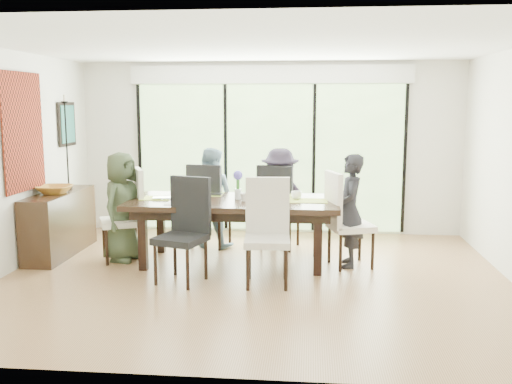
# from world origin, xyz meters

# --- Properties ---
(floor) EXTENTS (6.00, 5.00, 0.01)m
(floor) POSITION_xyz_m (0.00, 0.00, -0.01)
(floor) COLOR brown
(floor) RESTS_ON ground
(ceiling) EXTENTS (6.00, 5.00, 0.01)m
(ceiling) POSITION_xyz_m (0.00, 0.00, 2.71)
(ceiling) COLOR white
(ceiling) RESTS_ON wall_back
(wall_back) EXTENTS (6.00, 0.02, 2.70)m
(wall_back) POSITION_xyz_m (0.00, 2.51, 1.35)
(wall_back) COLOR silver
(wall_back) RESTS_ON floor
(wall_front) EXTENTS (6.00, 0.02, 2.70)m
(wall_front) POSITION_xyz_m (0.00, -2.51, 1.35)
(wall_front) COLOR silver
(wall_front) RESTS_ON floor
(wall_left) EXTENTS (0.02, 5.00, 2.70)m
(wall_left) POSITION_xyz_m (-3.01, 0.00, 1.35)
(wall_left) COLOR white
(wall_left) RESTS_ON floor
(glass_doors) EXTENTS (4.20, 0.02, 2.30)m
(glass_doors) POSITION_xyz_m (0.00, 2.47, 1.20)
(glass_doors) COLOR #598C3F
(glass_doors) RESTS_ON wall_back
(blinds_header) EXTENTS (4.40, 0.06, 0.28)m
(blinds_header) POSITION_xyz_m (0.00, 2.46, 2.50)
(blinds_header) COLOR white
(blinds_header) RESTS_ON wall_back
(mullion_a) EXTENTS (0.05, 0.04, 2.30)m
(mullion_a) POSITION_xyz_m (-2.10, 2.46, 1.20)
(mullion_a) COLOR black
(mullion_a) RESTS_ON wall_back
(mullion_b) EXTENTS (0.05, 0.04, 2.30)m
(mullion_b) POSITION_xyz_m (-0.70, 2.46, 1.20)
(mullion_b) COLOR black
(mullion_b) RESTS_ON wall_back
(mullion_c) EXTENTS (0.05, 0.04, 2.30)m
(mullion_c) POSITION_xyz_m (0.70, 2.46, 1.20)
(mullion_c) COLOR black
(mullion_c) RESTS_ON wall_back
(mullion_d) EXTENTS (0.05, 0.04, 2.30)m
(mullion_d) POSITION_xyz_m (2.10, 2.46, 1.20)
(mullion_d) COLOR black
(mullion_d) RESTS_ON wall_back
(deck) EXTENTS (6.00, 1.80, 0.10)m
(deck) POSITION_xyz_m (0.00, 3.40, -0.05)
(deck) COLOR #4F3022
(deck) RESTS_ON ground
(rail_top) EXTENTS (6.00, 0.08, 0.06)m
(rail_top) POSITION_xyz_m (0.00, 4.20, 0.55)
(rail_top) COLOR brown
(rail_top) RESTS_ON deck
(foliage_left) EXTENTS (3.20, 3.20, 3.20)m
(foliage_left) POSITION_xyz_m (-1.80, 5.20, 1.44)
(foliage_left) COLOR #14380F
(foliage_left) RESTS_ON ground
(foliage_mid) EXTENTS (4.00, 4.00, 4.00)m
(foliage_mid) POSITION_xyz_m (0.40, 5.80, 1.80)
(foliage_mid) COLOR #14380F
(foliage_mid) RESTS_ON ground
(foliage_right) EXTENTS (2.80, 2.80, 2.80)m
(foliage_right) POSITION_xyz_m (2.20, 5.00, 1.26)
(foliage_right) COLOR #14380F
(foliage_right) RESTS_ON ground
(foliage_far) EXTENTS (3.60, 3.60, 3.60)m
(foliage_far) POSITION_xyz_m (-0.60, 6.50, 1.62)
(foliage_far) COLOR #14380F
(foliage_far) RESTS_ON ground
(table_top) EXTENTS (2.67, 1.22, 0.07)m
(table_top) POSITION_xyz_m (-0.33, 0.64, 0.80)
(table_top) COLOR black
(table_top) RESTS_ON floor
(table_apron) EXTENTS (2.45, 1.00, 0.11)m
(table_apron) POSITION_xyz_m (-0.33, 0.64, 0.70)
(table_apron) COLOR black
(table_apron) RESTS_ON floor
(table_leg_fl) EXTENTS (0.10, 0.10, 0.77)m
(table_leg_fl) POSITION_xyz_m (-1.41, 0.21, 0.38)
(table_leg_fl) COLOR black
(table_leg_fl) RESTS_ON floor
(table_leg_fr) EXTENTS (0.10, 0.10, 0.77)m
(table_leg_fr) POSITION_xyz_m (0.75, 0.21, 0.38)
(table_leg_fr) COLOR black
(table_leg_fr) RESTS_ON floor
(table_leg_bl) EXTENTS (0.10, 0.10, 0.77)m
(table_leg_bl) POSITION_xyz_m (-1.41, 1.07, 0.38)
(table_leg_bl) COLOR black
(table_leg_bl) RESTS_ON floor
(table_leg_br) EXTENTS (0.10, 0.10, 0.77)m
(table_leg_br) POSITION_xyz_m (0.75, 1.07, 0.38)
(table_leg_br) COLOR black
(table_leg_br) RESTS_ON floor
(chair_left_end) EXTENTS (0.68, 0.68, 1.22)m
(chair_left_end) POSITION_xyz_m (-1.83, 0.64, 0.61)
(chair_left_end) COLOR white
(chair_left_end) RESTS_ON floor
(chair_right_end) EXTENTS (0.64, 0.64, 1.22)m
(chair_right_end) POSITION_xyz_m (1.17, 0.64, 0.61)
(chair_right_end) COLOR white
(chair_right_end) RESTS_ON floor
(chair_far_left) EXTENTS (0.61, 0.61, 1.22)m
(chair_far_left) POSITION_xyz_m (-0.78, 1.49, 0.61)
(chair_far_left) COLOR black
(chair_far_left) RESTS_ON floor
(chair_far_right) EXTENTS (0.62, 0.62, 1.22)m
(chair_far_right) POSITION_xyz_m (0.22, 1.49, 0.61)
(chair_far_right) COLOR black
(chair_far_right) RESTS_ON floor
(chair_near_left) EXTENTS (0.65, 0.65, 1.22)m
(chair_near_left) POSITION_xyz_m (-0.83, -0.23, 0.61)
(chair_near_left) COLOR black
(chair_near_left) RESTS_ON floor
(chair_near_right) EXTENTS (0.54, 0.54, 1.22)m
(chair_near_right) POSITION_xyz_m (0.17, -0.23, 0.61)
(chair_near_right) COLOR beige
(chair_near_right) RESTS_ON floor
(person_left_end) EXTENTS (0.57, 0.75, 1.44)m
(person_left_end) POSITION_xyz_m (-1.81, 0.64, 0.72)
(person_left_end) COLOR #39472F
(person_left_end) RESTS_ON floor
(person_right_end) EXTENTS (0.42, 0.67, 1.44)m
(person_right_end) POSITION_xyz_m (1.15, 0.64, 0.72)
(person_right_end) COLOR black
(person_right_end) RESTS_ON floor
(person_far_left) EXTENTS (0.76, 0.58, 1.44)m
(person_far_left) POSITION_xyz_m (-0.78, 1.47, 0.72)
(person_far_left) COLOR #7090A2
(person_far_left) RESTS_ON floor
(person_far_right) EXTENTS (0.72, 0.50, 1.44)m
(person_far_right) POSITION_xyz_m (0.22, 1.47, 0.72)
(person_far_right) COLOR black
(person_far_right) RESTS_ON floor
(placemat_left) EXTENTS (0.49, 0.36, 0.01)m
(placemat_left) POSITION_xyz_m (-1.28, 0.64, 0.84)
(placemat_left) COLOR #A3B540
(placemat_left) RESTS_ON table_top
(placemat_right) EXTENTS (0.49, 0.36, 0.01)m
(placemat_right) POSITION_xyz_m (0.62, 0.64, 0.84)
(placemat_right) COLOR #96A83C
(placemat_right) RESTS_ON table_top
(placemat_far_l) EXTENTS (0.49, 0.36, 0.01)m
(placemat_far_l) POSITION_xyz_m (-0.78, 1.04, 0.84)
(placemat_far_l) COLOR #8EB440
(placemat_far_l) RESTS_ON table_top
(placemat_far_r) EXTENTS (0.49, 0.36, 0.01)m
(placemat_far_r) POSITION_xyz_m (0.22, 1.04, 0.84)
(placemat_far_r) COLOR #99B440
(placemat_far_r) RESTS_ON table_top
(placemat_paper) EXTENTS (0.49, 0.36, 0.01)m
(placemat_paper) POSITION_xyz_m (-0.88, 0.34, 0.84)
(placemat_paper) COLOR white
(placemat_paper) RESTS_ON table_top
(tablet_far_l) EXTENTS (0.29, 0.20, 0.01)m
(tablet_far_l) POSITION_xyz_m (-0.68, 0.99, 0.85)
(tablet_far_l) COLOR black
(tablet_far_l) RESTS_ON table_top
(tablet_far_r) EXTENTS (0.27, 0.19, 0.01)m
(tablet_far_r) POSITION_xyz_m (0.17, 0.99, 0.85)
(tablet_far_r) COLOR black
(tablet_far_r) RESTS_ON table_top
(papers) EXTENTS (0.33, 0.24, 0.00)m
(papers) POSITION_xyz_m (0.37, 0.59, 0.84)
(papers) COLOR white
(papers) RESTS_ON table_top
(platter_base) EXTENTS (0.29, 0.29, 0.03)m
(platter_base) POSITION_xyz_m (-0.88, 0.34, 0.85)
(platter_base) COLOR white
(platter_base) RESTS_ON table_top
(platter_snacks) EXTENTS (0.22, 0.22, 0.02)m
(platter_snacks) POSITION_xyz_m (-0.88, 0.34, 0.87)
(platter_snacks) COLOR #C75717
(platter_snacks) RESTS_ON table_top
(vase) EXTENTS (0.09, 0.09, 0.13)m
(vase) POSITION_xyz_m (-0.28, 0.69, 0.90)
(vase) COLOR silver
(vase) RESTS_ON table_top
(hyacinth_stems) EXTENTS (0.04, 0.04, 0.18)m
(hyacinth_stems) POSITION_xyz_m (-0.28, 0.69, 1.03)
(hyacinth_stems) COLOR #337226
(hyacinth_stems) RESTS_ON table_top
(hyacinth_blooms) EXTENTS (0.12, 0.12, 0.12)m
(hyacinth_blooms) POSITION_xyz_m (-0.28, 0.69, 1.15)
(hyacinth_blooms) COLOR #6254D2
(hyacinth_blooms) RESTS_ON table_top
(laptop) EXTENTS (0.40, 0.29, 0.03)m
(laptop) POSITION_xyz_m (-1.18, 0.54, 0.85)
(laptop) COLOR silver
(laptop) RESTS_ON table_top
(cup_a) EXTENTS (0.18, 0.18, 0.11)m
(cup_a) POSITION_xyz_m (-1.03, 0.79, 0.89)
(cup_a) COLOR white
(cup_a) RESTS_ON table_top
(cup_b) EXTENTS (0.15, 0.15, 0.10)m
(cup_b) POSITION_xyz_m (-0.18, 0.54, 0.89)
(cup_b) COLOR white
(cup_b) RESTS_ON table_top
(cup_c) EXTENTS (0.17, 0.17, 0.11)m
(cup_c) POSITION_xyz_m (0.47, 0.74, 0.89)
(cup_c) COLOR white
(cup_c) RESTS_ON table_top
(book) EXTENTS (0.20, 0.26, 0.02)m
(book) POSITION_xyz_m (-0.08, 0.69, 0.84)
(book) COLOR white
(book) RESTS_ON table_top
(sideboard) EXTENTS (0.43, 1.53, 0.86)m
(sideboard) POSITION_xyz_m (-2.76, 0.84, 0.43)
(sideboard) COLOR black
(sideboard) RESTS_ON floor
(bowl) EXTENTS (0.45, 0.45, 0.11)m
(bowl) POSITION_xyz_m (-2.76, 0.74, 0.91)
(bowl) COLOR #9B6622
(bowl) RESTS_ON sideboard
(candlestick_base) EXTENTS (0.10, 0.10, 0.04)m
(candlestick_base) POSITION_xyz_m (-2.76, 1.19, 0.88)
(candlestick_base) COLOR black
(candlestick_base) RESTS_ON sideboard
(candlestick_shaft) EXTENTS (0.02, 0.02, 1.19)m
(candlestick_shaft) POSITION_xyz_m (-2.76, 1.19, 1.48)
(candlestick_shaft) COLOR black
(candlestick_shaft) RESTS_ON sideboard
(candlestick_pan) EXTENTS (0.10, 0.10, 0.03)m
(candlestick_pan) POSITION_xyz_m (-2.76, 1.19, 2.07)
(candlestick_pan) COLOR black
(candlestick_pan) RESTS_ON sideboard
(candle) EXTENTS (0.03, 0.03, 0.10)m
(candle) POSITION_xyz_m (-2.76, 1.19, 2.13)
(candle) COLOR silver
(candle) RESTS_ON sideboard
(tapestry) EXTENTS (0.02, 1.00, 1.50)m
(tapestry) POSITION_xyz_m (-2.97, 0.40, 1.70)
(tapestry) COLOR maroon
(tapestry) RESTS_ON wall_left
(art_frame) EXTENTS (0.03, 0.55, 0.65)m
(art_frame) POSITION_xyz_m (-2.97, 1.70, 1.75)
(art_frame) COLOR black
(art_frame) RESTS_ON wall_left
(art_canvas) EXTENTS (0.01, 0.45, 0.55)m
(art_canvas) POSITION_xyz_m (-2.95, 1.70, 1.75)
(art_canvas) COLOR #184F4B
(art_canvas) RESTS_ON wall_left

